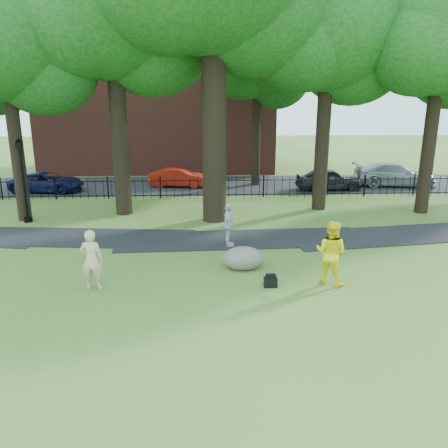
{
  "coord_description": "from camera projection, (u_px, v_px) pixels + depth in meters",
  "views": [
    {
      "loc": [
        -0.52,
        -12.99,
        5.43
      ],
      "look_at": [
        0.2,
        2.0,
        1.21
      ],
      "focal_mm": 35.0,
      "sensor_mm": 36.0,
      "label": 1
    }
  ],
  "objects": [
    {
      "name": "red_sedan",
      "position": [
        179.0,
        177.0,
        28.58
      ],
      "size": [
        4.01,
        1.89,
        1.27
      ],
      "primitive_type": "imported",
      "rotation": [
        0.0,
        0.0,
        1.42
      ],
      "color": "#A2180C",
      "rests_on": "ground"
    },
    {
      "name": "woman",
      "position": [
        92.0,
        260.0,
        12.88
      ],
      "size": [
        0.7,
        0.48,
        1.84
      ],
      "primitive_type": "imported",
      "rotation": [
        0.0,
        0.0,
        3.08
      ],
      "color": "beige",
      "rests_on": "ground"
    },
    {
      "name": "iron_fence",
      "position": [
        212.0,
        188.0,
        25.36
      ],
      "size": [
        44.0,
        0.04,
        1.2
      ],
      "color": "black",
      "rests_on": "ground"
    },
    {
      "name": "boulder",
      "position": [
        243.0,
        257.0,
        14.65
      ],
      "size": [
        1.66,
        1.49,
        0.8
      ],
      "primitive_type": "ellipsoid",
      "rotation": [
        0.0,
        0.0,
        -0.42
      ],
      "color": "#5E594F",
      "rests_on": "ground"
    },
    {
      "name": "navy_van",
      "position": [
        47.0,
        182.0,
        27.0
      ],
      "size": [
        4.58,
        2.45,
        1.22
      ],
      "primitive_type": "imported",
      "rotation": [
        0.0,
        0.0,
        1.47
      ],
      "color": "#0C123E",
      "rests_on": "ground"
    },
    {
      "name": "tree_row",
      "position": [
        224.0,
        39.0,
        19.88
      ],
      "size": [
        26.82,
        7.96,
        12.42
      ],
      "color": "black",
      "rests_on": "ground"
    },
    {
      "name": "brick_building",
      "position": [
        159.0,
        94.0,
        35.25
      ],
      "size": [
        18.0,
        8.0,
        12.0
      ],
      "primitive_type": "cube",
      "color": "brown",
      "rests_on": "ground"
    },
    {
      "name": "man",
      "position": [
        331.0,
        253.0,
        13.27
      ],
      "size": [
        1.23,
        1.18,
        1.99
      ],
      "primitive_type": "imported",
      "rotation": [
        0.0,
        0.0,
        2.5
      ],
      "color": "yellow",
      "rests_on": "ground"
    },
    {
      "name": "lamppost",
      "position": [
        23.0,
        182.0,
        19.88
      ],
      "size": [
        0.38,
        0.38,
        3.85
      ],
      "rotation": [
        0.0,
        0.0,
        0.12
      ],
      "color": "black",
      "rests_on": "ground"
    },
    {
      "name": "silver_car",
      "position": [
        394.0,
        175.0,
        28.86
      ],
      "size": [
        5.51,
        2.82,
        1.53
      ],
      "primitive_type": "imported",
      "rotation": [
        0.0,
        0.0,
        1.44
      ],
      "color": "gray",
      "rests_on": "ground"
    },
    {
      "name": "red_bag",
      "position": [
        336.0,
        250.0,
        16.17
      ],
      "size": [
        0.44,
        0.35,
        0.26
      ],
      "primitive_type": "cube",
      "rotation": [
        0.0,
        0.0,
        -0.36
      ],
      "color": "maroon",
      "rests_on": "ground"
    },
    {
      "name": "grey_car",
      "position": [
        329.0,
        179.0,
        27.59
      ],
      "size": [
        4.16,
        1.9,
        1.38
      ],
      "primitive_type": "imported",
      "rotation": [
        0.0,
        0.0,
        1.64
      ],
      "color": "black",
      "rests_on": "ground"
    },
    {
      "name": "backpack",
      "position": [
        270.0,
        282.0,
        13.22
      ],
      "size": [
        0.4,
        0.25,
        0.3
      ],
      "primitive_type": "cube",
      "rotation": [
        0.0,
        0.0,
        -0.01
      ],
      "color": "black",
      "rests_on": "ground"
    },
    {
      "name": "ground",
      "position": [
        221.0,
        277.0,
        13.98
      ],
      "size": [
        120.0,
        120.0,
        0.0
      ],
      "primitive_type": "plane",
      "color": "#426322",
      "rests_on": "ground"
    },
    {
      "name": "street",
      "position": [
        211.0,
        185.0,
        29.37
      ],
      "size": [
        80.0,
        7.0,
        0.02
      ],
      "primitive_type": "cube",
      "color": "black",
      "rests_on": "ground"
    },
    {
      "name": "footpath",
      "position": [
        241.0,
        240.0,
        17.78
      ],
      "size": [
        36.07,
        3.85,
        0.03
      ],
      "primitive_type": "cube",
      "rotation": [
        0.0,
        0.0,
        0.03
      ],
      "color": "black",
      "rests_on": "ground"
    },
    {
      "name": "pedestrian",
      "position": [
        229.0,
        225.0,
        16.74
      ],
      "size": [
        0.45,
        1.01,
        1.7
      ],
      "primitive_type": "imported",
      "rotation": [
        0.0,
        0.0,
        1.53
      ],
      "color": "silver",
      "rests_on": "ground"
    }
  ]
}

